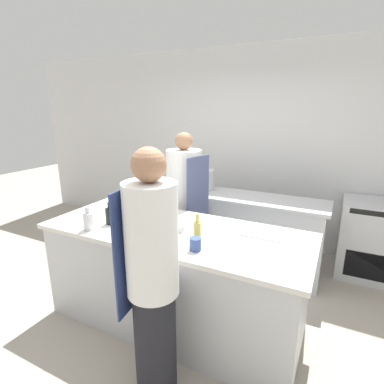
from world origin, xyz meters
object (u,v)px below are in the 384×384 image
at_px(chef_at_prep_near, 153,281).
at_px(bottle_wine, 88,221).
at_px(cup, 195,244).
at_px(stockpot, 203,180).
at_px(bottle_cooking_oil, 173,206).
at_px(chef_at_stove, 184,207).
at_px(bottle_vinegar, 110,215).
at_px(bottle_olive_oil, 197,232).
at_px(oven_range, 381,241).
at_px(bowl_prep_small, 175,228).
at_px(bowl_mixing_large, 129,225).

relative_size(chef_at_prep_near, bottle_wine, 8.44).
distance_m(chef_at_prep_near, cup, 0.45).
bearing_deg(stockpot, bottle_cooking_oil, -79.87).
bearing_deg(chef_at_stove, bottle_vinegar, -2.61).
bearing_deg(chef_at_prep_near, stockpot, 9.10).
bearing_deg(bottle_olive_oil, stockpot, 113.12).
height_order(oven_range, cup, cup).
xyz_separation_m(chef_at_stove, bottle_wine, (-0.34, -1.15, 0.17)).
relative_size(bottle_wine, bottle_cooking_oil, 0.66).
bearing_deg(bowl_prep_small, oven_range, 45.51).
distance_m(oven_range, chef_at_prep_near, 2.94).
height_order(oven_range, bottle_cooking_oil, bottle_cooking_oil).
bearing_deg(bottle_cooking_oil, bottle_wine, -131.71).
bearing_deg(bottle_olive_oil, cup, -70.33).
relative_size(bottle_olive_oil, bottle_cooking_oil, 0.75).
bearing_deg(oven_range, bottle_olive_oil, -127.62).
distance_m(cup, stockpot, 1.77).
height_order(chef_at_prep_near, bowl_mixing_large, chef_at_prep_near).
relative_size(chef_at_prep_near, bottle_vinegar, 8.54).
bearing_deg(bowl_mixing_large, bottle_vinegar, 178.18).
distance_m(oven_range, bottle_olive_oil, 2.49).
xyz_separation_m(bottle_olive_oil, bowl_prep_small, (-0.28, 0.13, -0.07)).
xyz_separation_m(chef_at_stove, bowl_mixing_large, (-0.04, -0.96, 0.11)).
bearing_deg(oven_range, bottle_vinegar, -141.05).
bearing_deg(chef_at_stove, cup, 44.24).
xyz_separation_m(bottle_olive_oil, bottle_cooking_oil, (-0.44, 0.40, 0.03)).
bearing_deg(bottle_vinegar, chef_at_stove, 74.85).
height_order(bottle_wine, bottle_cooking_oil, bottle_cooking_oil).
xyz_separation_m(bottle_wine, bowl_mixing_large, (0.29, 0.19, -0.05)).
xyz_separation_m(bowl_mixing_large, cup, (0.72, -0.13, 0.02)).
distance_m(bottle_olive_oil, bowl_prep_small, 0.31).
distance_m(bottle_vinegar, bottle_cooking_oil, 0.59).
xyz_separation_m(chef_at_prep_near, cup, (0.10, 0.43, 0.10)).
bearing_deg(bowl_prep_small, chef_at_stove, 112.83).
bearing_deg(oven_range, cup, -125.07).
xyz_separation_m(bottle_vinegar, bottle_wine, (-0.08, -0.19, 0.00)).
height_order(bottle_vinegar, bottle_cooking_oil, bottle_cooking_oil).
relative_size(chef_at_prep_near, bottle_cooking_oil, 5.54).
xyz_separation_m(chef_at_prep_near, chef_at_stove, (-0.57, 1.51, -0.03)).
xyz_separation_m(chef_at_prep_near, stockpot, (-0.59, 2.06, 0.18)).
bearing_deg(oven_range, chef_at_stove, -155.55).
height_order(chef_at_stove, bowl_mixing_large, chef_at_stove).
xyz_separation_m(chef_at_prep_near, bowl_prep_small, (-0.22, 0.68, 0.07)).
bearing_deg(bowl_prep_small, bottle_vinegar, -168.53).
distance_m(oven_range, bottle_wine, 3.27).
bearing_deg(cup, bottle_vinegar, 171.88).
distance_m(chef_at_stove, bottle_wine, 1.21).
bearing_deg(bottle_cooking_oil, stockpot, 100.13).
bearing_deg(bottle_cooking_oil, oven_range, 38.35).
height_order(chef_at_prep_near, chef_at_stove, chef_at_prep_near).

